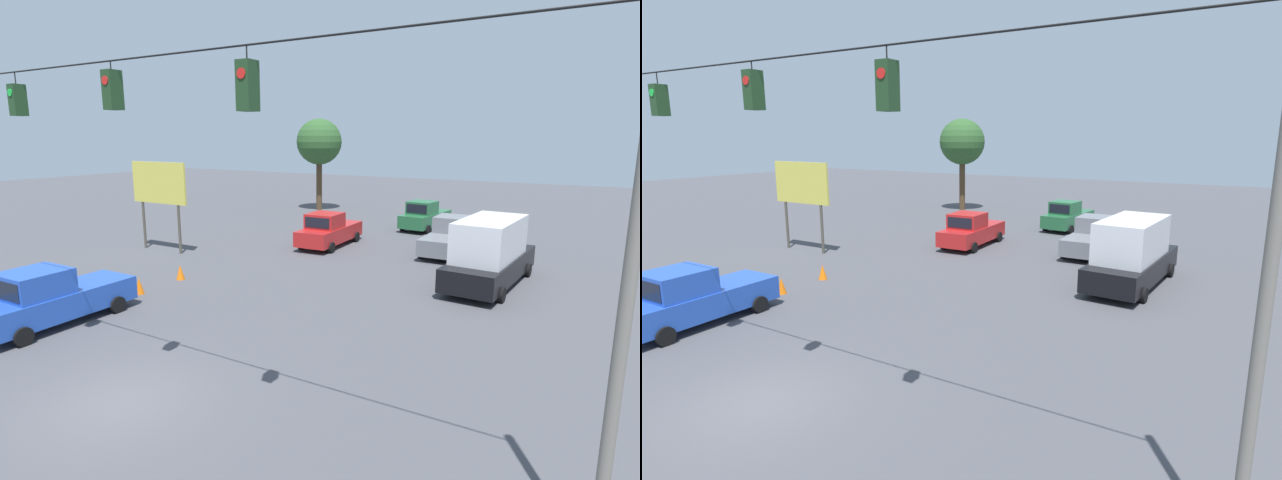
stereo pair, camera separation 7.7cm
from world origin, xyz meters
TOP-DOWN VIEW (x-y plane):
  - ground_plane at (0.00, 0.00)m, footprint 140.00×140.00m
  - overhead_signal_span at (-0.05, -0.52)m, footprint 21.46×0.38m
  - box_truck_black_oncoming_far at (-5.73, -15.40)m, footprint 2.94×7.32m
  - pickup_truck_blue_parked_shoulder at (6.73, -2.36)m, footprint 2.29×5.62m
  - pickup_truck_green_withflow_deep at (1.44, -27.30)m, footprint 2.53×5.23m
  - pickup_truck_grey_oncoming_deep at (-2.40, -20.69)m, footprint 2.38×5.57m
  - pickup_truck_red_withflow_far at (4.66, -18.88)m, footprint 2.44×5.58m
  - traffic_cone_nearest at (6.93, -4.09)m, footprint 0.41×0.41m
  - traffic_cone_second at (6.93, -6.36)m, footprint 0.41×0.41m
  - traffic_cone_third at (7.06, -8.87)m, footprint 0.41×0.41m
  - roadside_billboard at (12.52, -12.72)m, footprint 4.23×0.16m
  - tree_horizon_left at (13.17, -32.00)m, footprint 4.10×4.10m

SIDE VIEW (x-z plane):
  - ground_plane at x=0.00m, z-range 0.00..0.00m
  - traffic_cone_nearest at x=6.93m, z-range 0.00..0.71m
  - traffic_cone_second at x=6.93m, z-range 0.00..0.71m
  - traffic_cone_third at x=7.06m, z-range 0.00..0.71m
  - pickup_truck_green_withflow_deep at x=1.44m, z-range -0.09..2.03m
  - pickup_truck_red_withflow_far at x=4.66m, z-range -0.08..2.04m
  - pickup_truck_blue_parked_shoulder at x=6.73m, z-range -0.08..2.04m
  - pickup_truck_grey_oncoming_deep at x=-2.40m, z-range -0.08..2.04m
  - box_truck_black_oncoming_far at x=-5.73m, z-range -0.03..3.07m
  - roadside_billboard at x=12.52m, z-range 1.14..6.37m
  - overhead_signal_span at x=-0.05m, z-range 1.11..9.91m
  - tree_horizon_left at x=13.17m, z-range 1.99..10.23m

